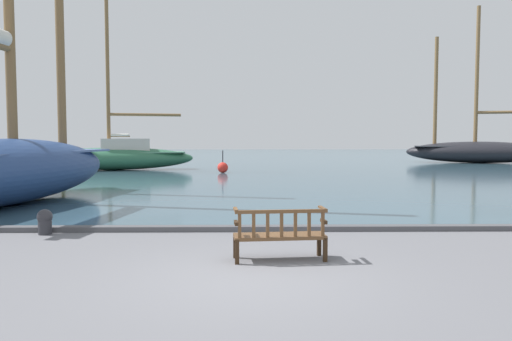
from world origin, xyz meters
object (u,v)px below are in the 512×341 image
object	(u,v)px
mooring_bollard	(45,221)
sailboat_far_starboard	(478,150)
channel_buoy	(223,167)
park_bench	(280,234)
sailboat_distant_harbor	(113,154)
sailboat_outer_port	(110,154)
sailboat_mid_starboard	(8,163)

from	to	relation	value
mooring_bollard	sailboat_far_starboard	bearing A→B (deg)	51.80
channel_buoy	park_bench	bearing A→B (deg)	-84.39
park_bench	sailboat_distant_harbor	size ratio (longest dim) A/B	0.12
sailboat_outer_port	mooring_bollard	world-z (taller)	sailboat_outer_port
sailboat_outer_port	mooring_bollard	distance (m)	37.65
sailboat_outer_port	channel_buoy	world-z (taller)	sailboat_outer_port
park_bench	sailboat_mid_starboard	world-z (taller)	sailboat_mid_starboard
sailboat_distant_harbor	mooring_bollard	xyz separation A→B (m)	(4.18, -21.30, -0.81)
sailboat_distant_harbor	sailboat_outer_port	world-z (taller)	sailboat_distant_harbor
park_bench	sailboat_mid_starboard	xyz separation A→B (m)	(-8.07, 7.10, 0.89)
sailboat_outer_port	sailboat_far_starboard	bearing A→B (deg)	-11.52
sailboat_mid_starboard	mooring_bollard	world-z (taller)	sailboat_mid_starboard
sailboat_mid_starboard	sailboat_distant_harbor	bearing A→B (deg)	94.09
park_bench	sailboat_mid_starboard	bearing A→B (deg)	138.67
sailboat_far_starboard	channel_buoy	bearing A→B (deg)	-150.74
sailboat_far_starboard	mooring_bollard	distance (m)	38.28
sailboat_distant_harbor	sailboat_outer_port	distance (m)	15.99
sailboat_outer_port	park_bench	bearing A→B (deg)	-70.72
sailboat_distant_harbor	sailboat_mid_starboard	size ratio (longest dim) A/B	0.98
park_bench	sailboat_outer_port	bearing A→B (deg)	109.28
sailboat_distant_harbor	sailboat_far_starboard	distance (m)	29.20
sailboat_outer_port	sailboat_distant_harbor	bearing A→B (deg)	-73.96
park_bench	sailboat_far_starboard	distance (m)	37.47
sailboat_distant_harbor	channel_buoy	world-z (taller)	sailboat_distant_harbor
park_bench	sailboat_far_starboard	size ratio (longest dim) A/B	0.13
sailboat_mid_starboard	mooring_bollard	bearing A→B (deg)	-57.26
sailboat_outer_port	channel_buoy	size ratio (longest dim) A/B	4.89
sailboat_mid_starboard	channel_buoy	size ratio (longest dim) A/B	10.86
channel_buoy	sailboat_outer_port	bearing A→B (deg)	122.64
sailboat_distant_harbor	sailboat_far_starboard	bearing A→B (deg)	17.50
sailboat_far_starboard	channel_buoy	distance (m)	23.68
sailboat_mid_starboard	mooring_bollard	distance (m)	5.63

